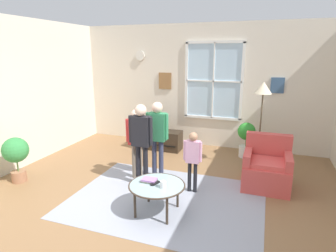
# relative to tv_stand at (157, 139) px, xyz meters

# --- Properties ---
(ground_plane) EXTENTS (6.50, 6.81, 0.02)m
(ground_plane) POSITION_rel_tv_stand_xyz_m (0.83, -2.47, -0.24)
(ground_plane) COLOR olive
(back_wall) EXTENTS (5.90, 0.17, 2.90)m
(back_wall) POSITION_rel_tv_stand_xyz_m (0.84, 0.70, 1.23)
(back_wall) COLOR beige
(back_wall) RESTS_ON ground_plane
(area_rug) EXTENTS (2.94, 2.17, 0.01)m
(area_rug) POSITION_rel_tv_stand_xyz_m (1.02, -2.23, -0.22)
(area_rug) COLOR #999EAD
(area_rug) RESTS_ON ground_plane
(tv_stand) EXTENTS (1.15, 0.42, 0.45)m
(tv_stand) POSITION_rel_tv_stand_xyz_m (0.00, 0.00, 0.00)
(tv_stand) COLOR #2D2319
(tv_stand) RESTS_ON ground_plane
(television) EXTENTS (0.53, 0.08, 0.37)m
(television) POSITION_rel_tv_stand_xyz_m (0.00, -0.00, 0.42)
(television) COLOR #4C4C4C
(television) RESTS_ON tv_stand
(armchair) EXTENTS (0.76, 0.74, 0.87)m
(armchair) POSITION_rel_tv_stand_xyz_m (2.48, -1.22, 0.10)
(armchair) COLOR #D14C47
(armchair) RESTS_ON ground_plane
(coffee_table) EXTENTS (0.81, 0.81, 0.44)m
(coffee_table) POSITION_rel_tv_stand_xyz_m (1.02, -2.61, 0.18)
(coffee_table) COLOR #99B2B7
(coffee_table) RESTS_ON ground_plane
(book_stack) EXTENTS (0.22, 0.16, 0.05)m
(book_stack) POSITION_rel_tv_stand_xyz_m (0.89, -2.56, 0.23)
(book_stack) COLOR #5E6659
(book_stack) RESTS_ON coffee_table
(cup) EXTENTS (0.08, 0.08, 0.10)m
(cup) POSITION_rel_tv_stand_xyz_m (1.14, -2.67, 0.26)
(cup) COLOR white
(cup) RESTS_ON coffee_table
(remote_near_books) EXTENTS (0.11, 0.14, 0.02)m
(remote_near_books) POSITION_rel_tv_stand_xyz_m (0.95, -2.61, 0.22)
(remote_near_books) COLOR black
(remote_near_books) RESTS_ON coffee_table
(remote_near_cup) EXTENTS (0.08, 0.15, 0.02)m
(remote_near_cup) POSITION_rel_tv_stand_xyz_m (1.00, -2.60, 0.22)
(remote_near_cup) COLOR black
(remote_near_cup) RESTS_ON coffee_table
(person_green_shirt) EXTENTS (0.42, 0.19, 1.40)m
(person_green_shirt) POSITION_rel_tv_stand_xyz_m (0.60, -1.50, 0.65)
(person_green_shirt) COLOR #333851
(person_green_shirt) RESTS_ON ground_plane
(person_red_shirt) EXTENTS (0.39, 0.18, 1.28)m
(person_red_shirt) POSITION_rel_tv_stand_xyz_m (0.26, -1.66, 0.58)
(person_red_shirt) COLOR #726656
(person_red_shirt) RESTS_ON ground_plane
(person_pink_shirt) EXTENTS (0.31, 0.14, 1.02)m
(person_pink_shirt) POSITION_rel_tv_stand_xyz_m (1.34, -1.83, 0.41)
(person_pink_shirt) COLOR black
(person_pink_shirt) RESTS_ON ground_plane
(person_black_shirt) EXTENTS (0.43, 0.19, 1.42)m
(person_black_shirt) POSITION_rel_tv_stand_xyz_m (0.46, -1.89, 0.66)
(person_black_shirt) COLOR black
(person_black_shirt) RESTS_ON ground_plane
(potted_plant_by_window) EXTENTS (0.38, 0.38, 0.77)m
(potted_plant_by_window) POSITION_rel_tv_stand_xyz_m (2.03, 0.11, 0.24)
(potted_plant_by_window) COLOR silver
(potted_plant_by_window) RESTS_ON ground_plane
(potted_plant_corner) EXTENTS (0.44, 0.44, 0.81)m
(potted_plant_corner) POSITION_rel_tv_stand_xyz_m (-1.67, -2.48, 0.30)
(potted_plant_corner) COLOR #9E6B4C
(potted_plant_corner) RESTS_ON ground_plane
(floor_lamp) EXTENTS (0.32, 0.32, 1.71)m
(floor_lamp) POSITION_rel_tv_stand_xyz_m (2.31, -0.49, 1.21)
(floor_lamp) COLOR black
(floor_lamp) RESTS_ON ground_plane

